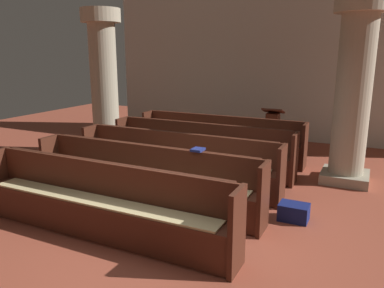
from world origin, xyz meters
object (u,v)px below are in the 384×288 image
at_px(pew_row_0, 219,136).
at_px(pew_row_1, 200,146).
at_px(pew_row_3, 144,176).
at_px(pillar_aisle_side, 354,89).
at_px(lectern, 272,134).
at_px(kneeler_box_navy, 294,212).
at_px(hymn_book, 198,150).
at_px(pew_row_4, 99,199).
at_px(pew_row_2, 176,159).
at_px(pillar_far_side, 104,80).

relative_size(pew_row_0, pew_row_1, 1.00).
bearing_deg(pew_row_0, pew_row_3, -90.00).
height_order(pillar_aisle_side, lectern, pillar_aisle_side).
bearing_deg(pew_row_0, pew_row_1, -90.00).
bearing_deg(kneeler_box_navy, pew_row_0, 130.25).
height_order(hymn_book, kneeler_box_navy, hymn_book).
distance_m(pew_row_3, pew_row_4, 1.03).
height_order(pew_row_2, lectern, lectern).
distance_m(pillar_aisle_side, kneeler_box_navy, 2.68).
xyz_separation_m(pew_row_0, pew_row_1, (0.00, -1.03, 0.00)).
bearing_deg(pew_row_2, lectern, 72.74).
height_order(pew_row_3, kneeler_box_navy, pew_row_3).
xyz_separation_m(pillar_aisle_side, hymn_book, (-1.86, -2.45, -0.74)).
distance_m(pew_row_2, pew_row_3, 1.03).
bearing_deg(lectern, kneeler_box_navy, -70.97).
bearing_deg(pew_row_2, pillar_aisle_side, 30.97).
bearing_deg(pillar_far_side, pew_row_4, -52.97).
relative_size(pew_row_2, pew_row_3, 1.00).
distance_m(pew_row_3, kneeler_box_navy, 2.26).
bearing_deg(hymn_book, pillar_far_side, 146.68).
height_order(pew_row_2, pillar_far_side, pillar_far_side).
xyz_separation_m(pew_row_4, lectern, (0.94, 5.09, -0.06)).
relative_size(pew_row_1, pew_row_3, 1.00).
bearing_deg(pillar_aisle_side, hymn_book, -127.30).
xyz_separation_m(pew_row_0, hymn_book, (0.81, -2.90, 0.46)).
relative_size(pew_row_1, pillar_aisle_side, 1.15).
bearing_deg(pew_row_1, hymn_book, -66.45).
height_order(pew_row_4, lectern, lectern).
distance_m(pew_row_2, kneeler_box_navy, 2.25).
bearing_deg(kneeler_box_navy, hymn_book, -165.35).
bearing_deg(kneeler_box_navy, pillar_aisle_side, 76.04).
height_order(pew_row_1, pew_row_4, same).
relative_size(pew_row_3, kneeler_box_navy, 9.19).
height_order(pew_row_2, pew_row_3, same).
bearing_deg(pew_row_2, pew_row_0, 90.00).
height_order(pew_row_3, lectern, lectern).
bearing_deg(lectern, pillar_far_side, -155.74).
distance_m(pew_row_0, pillar_aisle_side, 2.97).
xyz_separation_m(pew_row_2, lectern, (0.94, 3.03, -0.06)).
bearing_deg(pew_row_4, lectern, 79.52).
bearing_deg(pew_row_4, pillar_aisle_side, 53.86).
distance_m(pew_row_4, lectern, 5.18).
xyz_separation_m(pillar_far_side, hymn_book, (3.44, -2.26, -0.74)).
height_order(lectern, hymn_book, lectern).
bearing_deg(lectern, pillar_aisle_side, -39.42).
bearing_deg(pillar_aisle_side, pew_row_1, -167.84).
xyz_separation_m(pew_row_2, kneeler_box_navy, (2.16, -0.49, -0.39)).
distance_m(pew_row_2, pillar_aisle_side, 3.34).
height_order(pew_row_3, hymn_book, hymn_book).
bearing_deg(pew_row_4, pew_row_0, 90.00).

